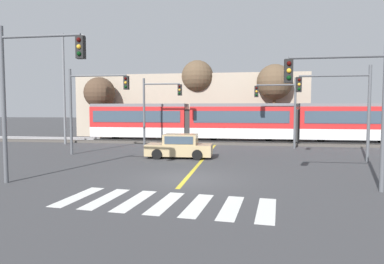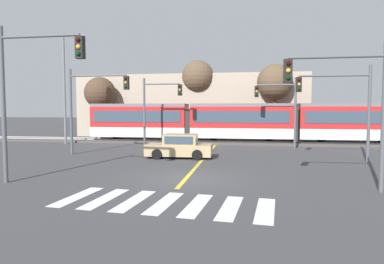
{
  "view_description": "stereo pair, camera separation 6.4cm",
  "coord_description": "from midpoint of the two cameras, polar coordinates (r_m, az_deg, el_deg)",
  "views": [
    {
      "loc": [
        2.63,
        -14.97,
        3.14
      ],
      "look_at": [
        -0.91,
        7.38,
        1.6
      ],
      "focal_mm": 32.0,
      "sensor_mm": 36.0,
      "label": 1
    },
    {
      "loc": [
        2.69,
        -14.96,
        3.14
      ],
      "look_at": [
        -0.91,
        7.38,
        1.6
      ],
      "focal_mm": 32.0,
      "sensor_mm": 36.0,
      "label": 2
    }
  ],
  "objects": [
    {
      "name": "bare_tree_west",
      "position": [
        37.47,
        0.86,
        9.18
      ],
      "size": [
        3.45,
        3.45,
        8.37
      ],
      "color": "brown",
      "rests_on": "ground"
    },
    {
      "name": "building_backdrop_far",
      "position": [
        40.01,
        -0.15,
        4.38
      ],
      "size": [
        25.7,
        6.0,
        6.95
      ],
      "primitive_type": "cube",
      "color": "tan",
      "rests_on": "ground"
    },
    {
      "name": "rail_near",
      "position": [
        30.9,
        4.01,
        -1.52
      ],
      "size": [
        120.0,
        0.08,
        0.1
      ],
      "primitive_type": "cube",
      "color": "#939399",
      "rests_on": "track_bed"
    },
    {
      "name": "crosswalk_stripe_0",
      "position": [
        13.11,
        -18.59,
        -10.15
      ],
      "size": [
        0.82,
        2.84,
        0.01
      ],
      "primitive_type": "cube",
      "rotation": [
        0.0,
        0.0,
        -0.09
      ],
      "color": "silver",
      "rests_on": "ground"
    },
    {
      "name": "rail_far",
      "position": [
        32.33,
        4.23,
        -1.28
      ],
      "size": [
        120.0,
        0.08,
        0.1
      ],
      "primitive_type": "cube",
      "color": "#939399",
      "rests_on": "track_bed"
    },
    {
      "name": "bare_tree_east",
      "position": [
        36.03,
        13.55,
        8.05
      ],
      "size": [
        3.61,
        3.61,
        7.66
      ],
      "color": "brown",
      "rests_on": "ground"
    },
    {
      "name": "bare_tree_far_west",
      "position": [
        38.33,
        -15.21,
        6.3
      ],
      "size": [
        3.34,
        3.34,
        6.54
      ],
      "color": "brown",
      "rests_on": "ground"
    },
    {
      "name": "street_lamp_west",
      "position": [
        32.31,
        -20.37,
        7.72
      ],
      "size": [
        2.11,
        0.28,
        9.7
      ],
      "color": "slate",
      "rests_on": "ground"
    },
    {
      "name": "traffic_light_near_left",
      "position": [
        15.73,
        -25.65,
        7.73
      ],
      "size": [
        3.75,
        0.38,
        6.56
      ],
      "color": "#515459",
      "rests_on": "ground"
    },
    {
      "name": "traffic_light_near_right",
      "position": [
        14.23,
        24.46,
        5.77
      ],
      "size": [
        3.75,
        0.38,
        5.65
      ],
      "color": "#515459",
      "rests_on": "ground"
    },
    {
      "name": "lane_centre_line",
      "position": [
        21.56,
        1.81,
        -4.48
      ],
      "size": [
        0.2,
        16.42,
        0.01
      ],
      "primitive_type": "cube",
      "color": "gold",
      "rests_on": "ground"
    },
    {
      "name": "crosswalk_stripe_3",
      "position": [
        11.7,
        -4.6,
        -11.68
      ],
      "size": [
        0.82,
        2.84,
        0.01
      ],
      "primitive_type": "cube",
      "rotation": [
        0.0,
        0.0,
        -0.09
      ],
      "color": "silver",
      "rests_on": "ground"
    },
    {
      "name": "traffic_light_far_left",
      "position": [
        28.15,
        -5.9,
        4.98
      ],
      "size": [
        3.25,
        0.38,
        5.63
      ],
      "color": "#515459",
      "rests_on": "ground"
    },
    {
      "name": "traffic_light_mid_right",
      "position": [
        22.11,
        23.71,
        5.09
      ],
      "size": [
        4.25,
        0.38,
        5.69
      ],
      "color": "#515459",
      "rests_on": "ground"
    },
    {
      "name": "traffic_light_far_right",
      "position": [
        27.91,
        14.48,
        4.73
      ],
      "size": [
        3.25,
        0.38,
        5.57
      ],
      "color": "#515459",
      "rests_on": "ground"
    },
    {
      "name": "crosswalk_stripe_6",
      "position": [
        11.11,
        12.13,
        -12.6
      ],
      "size": [
        0.82,
        2.84,
        0.01
      ],
      "primitive_type": "cube",
      "rotation": [
        0.0,
        0.0,
        -0.09
      ],
      "color": "silver",
      "rests_on": "ground"
    },
    {
      "name": "track_bed",
      "position": [
        31.63,
        4.12,
        -1.65
      ],
      "size": [
        120.0,
        4.0,
        0.18
      ],
      "primitive_type": "cube",
      "color": "#4C4742",
      "rests_on": "ground"
    },
    {
      "name": "crosswalk_stripe_5",
      "position": [
        11.2,
        6.36,
        -12.4
      ],
      "size": [
        0.82,
        2.84,
        0.01
      ],
      "primitive_type": "cube",
      "rotation": [
        0.0,
        0.0,
        -0.09
      ],
      "color": "silver",
      "rests_on": "ground"
    },
    {
      "name": "traffic_light_mid_left",
      "position": [
        24.2,
        -16.59,
        5.48
      ],
      "size": [
        4.25,
        0.38,
        5.84
      ],
      "color": "#515459",
      "rests_on": "ground"
    },
    {
      "name": "crosswalk_stripe_4",
      "position": [
        11.4,
        0.76,
        -12.08
      ],
      "size": [
        0.82,
        2.84,
        0.01
      ],
      "primitive_type": "cube",
      "rotation": [
        0.0,
        0.0,
        -0.09
      ],
      "color": "silver",
      "rests_on": "ground"
    },
    {
      "name": "sedan_crossing",
      "position": [
        21.93,
        -2.19,
        -2.5
      ],
      "size": [
        4.25,
        2.02,
        1.52
      ],
      "color": "tan",
      "rests_on": "ground"
    },
    {
      "name": "light_rail_tram",
      "position": [
        31.38,
        8.07,
        1.86
      ],
      "size": [
        28.0,
        2.64,
        3.43
      ],
      "color": "silver",
      "rests_on": "track_bed"
    },
    {
      "name": "ground_plane",
      "position": [
        15.52,
        -1.08,
        -7.78
      ],
      "size": [
        200.0,
        200.0,
        0.0
      ],
      "primitive_type": "plane",
      "color": "#3D3D3F"
    },
    {
      "name": "crosswalk_stripe_1",
      "position": [
        12.56,
        -14.3,
        -10.69
      ],
      "size": [
        0.82,
        2.84,
        0.01
      ],
      "primitive_type": "cube",
      "rotation": [
        0.0,
        0.0,
        -0.09
      ],
      "color": "silver",
      "rests_on": "ground"
    },
    {
      "name": "crosswalk_stripe_2",
      "position": [
        12.09,
        -9.63,
        -11.21
      ],
      "size": [
        0.82,
        2.84,
        0.01
      ],
      "primitive_type": "cube",
      "rotation": [
        0.0,
        0.0,
        -0.09
      ],
      "color": "silver",
      "rests_on": "ground"
    }
  ]
}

